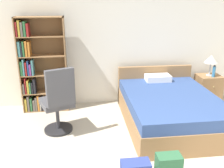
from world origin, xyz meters
name	(u,v)px	position (x,y,z in m)	size (l,w,h in m)	color
wall_back	(120,42)	(0.00, 3.23, 1.30)	(9.00, 0.06, 2.60)	silver
bookshelf	(37,68)	(-1.66, 2.97, 0.88)	(0.88, 0.29, 1.84)	olive
bed	(169,108)	(0.73, 2.11, 0.29)	(1.55, 2.09, 0.81)	olive
office_chair	(58,102)	(-1.20, 1.96, 0.56)	(0.64, 0.69, 1.16)	#232326
nightstand	(208,89)	(1.88, 2.92, 0.30)	(0.49, 0.43, 0.61)	olive
table_lamp	(211,60)	(1.86, 2.91, 0.95)	(0.27, 0.27, 0.44)	#B2B2B7
water_bottle	(214,71)	(1.90, 2.81, 0.72)	(0.06, 0.06, 0.25)	teal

